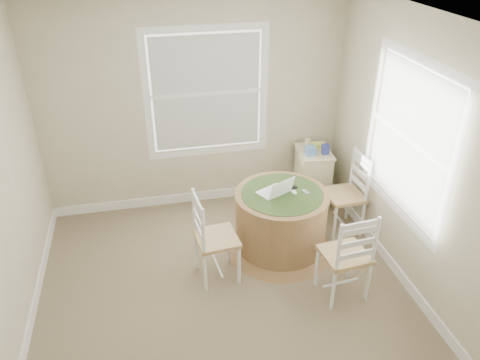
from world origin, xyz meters
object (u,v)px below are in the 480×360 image
object	(u,v)px
chair_left	(217,238)
corner_chest	(312,176)
chair_near	(345,254)
laptop	(275,191)
round_table	(281,219)
chair_right	(344,195)

from	to	relation	value
chair_left	corner_chest	size ratio (longest dim) A/B	1.33
chair_near	laptop	size ratio (longest dim) A/B	2.38
laptop	chair_left	bearing A→B (deg)	-1.60
round_table	corner_chest	size ratio (longest dim) A/B	1.66
round_table	laptop	xyz separation A→B (m)	(-0.07, 0.02, 0.35)
chair_left	chair_right	distance (m)	1.64
chair_near	chair_right	distance (m)	1.09
chair_left	corner_chest	distance (m)	1.87
round_table	chair_near	bearing A→B (deg)	-79.37
chair_near	chair_right	xyz separation A→B (m)	(0.42, 1.01, 0.00)
chair_left	chair_right	world-z (taller)	same
round_table	chair_near	size ratio (longest dim) A/B	1.24
chair_right	laptop	size ratio (longest dim) A/B	2.38
chair_right	laptop	world-z (taller)	chair_right
round_table	corner_chest	distance (m)	1.13
chair_near	laptop	distance (m)	0.98
chair_near	corner_chest	bearing A→B (deg)	-105.38
chair_near	corner_chest	distance (m)	1.73
chair_left	chair_near	world-z (taller)	same
chair_left	chair_right	bearing A→B (deg)	-78.23
chair_right	corner_chest	distance (m)	0.71
chair_right	round_table	bearing A→B (deg)	-78.81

